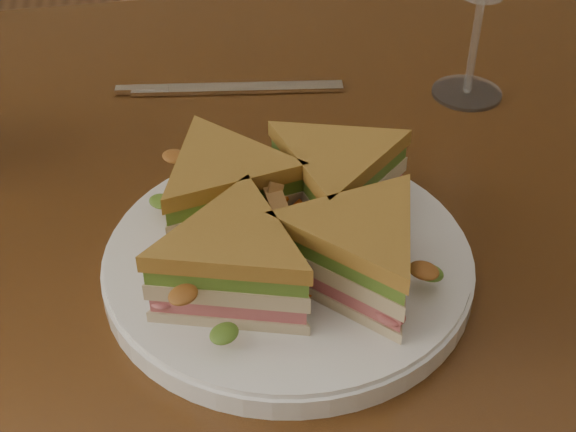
# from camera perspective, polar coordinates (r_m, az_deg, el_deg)

# --- Properties ---
(table) EXTENTS (1.20, 0.80, 0.75)m
(table) POSITION_cam_1_polar(r_m,az_deg,el_deg) (0.69, -4.07, -5.44)
(table) COLOR #361D0C
(table) RESTS_ON ground
(plate) EXTENTS (0.25, 0.25, 0.02)m
(plate) POSITION_cam_1_polar(r_m,az_deg,el_deg) (0.56, -0.00, -3.38)
(plate) COLOR white
(plate) RESTS_ON table
(sandwich_wedges) EXTENTS (0.25, 0.25, 0.06)m
(sandwich_wedges) POSITION_cam_1_polar(r_m,az_deg,el_deg) (0.53, 0.00, -0.42)
(sandwich_wedges) COLOR beige
(sandwich_wedges) RESTS_ON plate
(crisps_mound) EXTENTS (0.09, 0.09, 0.05)m
(crisps_mound) POSITION_cam_1_polar(r_m,az_deg,el_deg) (0.54, -0.00, -0.75)
(crisps_mound) COLOR #C85719
(crisps_mound) RESTS_ON plate
(spoon) EXTENTS (0.18, 0.04, 0.01)m
(spoon) POSITION_cam_1_polar(r_m,az_deg,el_deg) (0.65, -3.61, 2.81)
(spoon) COLOR silver
(spoon) RESTS_ON table
(knife) EXTENTS (0.21, 0.04, 0.00)m
(knife) POSITION_cam_1_polar(r_m,az_deg,el_deg) (0.77, -4.71, 8.96)
(knife) COLOR silver
(knife) RESTS_ON table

